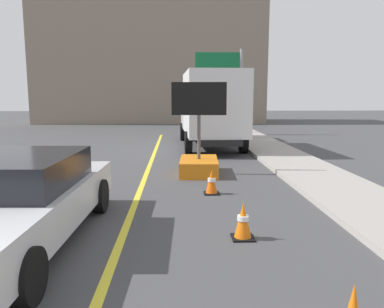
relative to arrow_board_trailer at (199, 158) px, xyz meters
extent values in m
cube|color=yellow|center=(-1.57, -6.53, -0.48)|extent=(0.14, 36.00, 0.01)
cube|color=orange|center=(0.00, 0.00, -0.26)|extent=(1.20, 1.86, 0.45)
cylinder|color=#4C4C4C|center=(0.00, 0.00, 0.62)|extent=(0.10, 0.10, 1.30)
cube|color=black|center=(0.00, 0.00, 1.74)|extent=(1.60, 0.17, 0.95)
sphere|color=yellow|center=(0.55, 0.02, 1.74)|extent=(0.09, 0.09, 0.09)
sphere|color=yellow|center=(0.25, 0.04, 1.74)|extent=(0.09, 0.09, 0.09)
sphere|color=yellow|center=(-0.05, 0.05, 1.74)|extent=(0.09, 0.09, 0.09)
sphere|color=yellow|center=(-0.35, 0.07, 1.74)|extent=(0.09, 0.09, 0.09)
sphere|color=yellow|center=(-0.52, 0.08, 1.92)|extent=(0.09, 0.09, 0.09)
sphere|color=yellow|center=(-0.52, 0.08, 1.56)|extent=(0.09, 0.09, 0.09)
cube|color=black|center=(0.87, 6.20, 0.09)|extent=(1.84, 7.20, 0.25)
cube|color=silver|center=(0.79, 8.77, 1.17)|extent=(2.39, 2.07, 1.90)
cube|color=silver|center=(0.90, 5.11, 1.52)|extent=(2.48, 4.93, 2.60)
cylinder|color=black|center=(-0.32, 8.60, -0.03)|extent=(0.31, 0.91, 0.90)
cylinder|color=black|center=(1.91, 8.66, -0.03)|extent=(0.31, 0.91, 0.90)
cylinder|color=black|center=(-0.19, 4.02, -0.03)|extent=(0.31, 0.91, 0.90)
cylinder|color=black|center=(2.05, 4.09, -0.03)|extent=(0.31, 0.91, 0.90)
cube|color=silver|center=(-3.18, -5.37, 0.10)|extent=(2.12, 5.25, 0.60)
cube|color=black|center=(-3.17, -5.11, 0.65)|extent=(1.79, 2.39, 0.50)
cylinder|color=black|center=(-2.32, -7.11, -0.15)|extent=(0.24, 0.67, 0.66)
cylinder|color=black|center=(-2.19, -3.69, -0.15)|extent=(0.24, 0.67, 0.66)
cylinder|color=black|center=(-4.05, -3.63, -0.15)|extent=(0.24, 0.67, 0.66)
cylinder|color=gray|center=(3.15, 11.52, 2.02)|extent=(0.18, 0.18, 5.00)
cube|color=#0F6033|center=(1.75, 11.52, 3.67)|extent=(2.60, 0.06, 1.30)
cube|color=white|center=(1.75, 11.56, 3.67)|extent=(1.82, 0.01, 0.18)
cube|color=gray|center=(-2.84, 23.08, 4.61)|extent=(19.10, 6.53, 10.18)
cube|color=black|center=(0.42, -5.24, -0.47)|extent=(0.36, 0.36, 0.03)
cone|color=orange|center=(0.42, -5.24, -0.16)|extent=(0.28, 0.28, 0.58)
cylinder|color=white|center=(0.42, -5.24, -0.13)|extent=(0.19, 0.19, 0.08)
cube|color=black|center=(0.17, -2.36, -0.47)|extent=(0.36, 0.36, 0.03)
cone|color=#EA5B0C|center=(0.17, -2.36, -0.17)|extent=(0.28, 0.28, 0.56)
cylinder|color=white|center=(0.17, -2.36, -0.14)|extent=(0.19, 0.19, 0.08)
camera|label=1|loc=(-0.66, -11.15, 1.83)|focal=35.63mm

